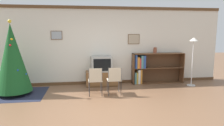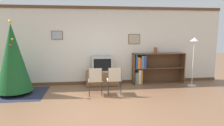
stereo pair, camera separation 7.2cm
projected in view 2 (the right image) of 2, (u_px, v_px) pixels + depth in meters
The scene contains 11 objects.
ground_plane at pixel (104, 112), 4.63m from camera, with size 24.00×24.00×0.00m, color brown.
wall_back at pixel (97, 46), 6.99m from camera, with size 9.02×0.11×2.70m.
area_rug at pixel (16, 94), 5.94m from camera, with size 1.74×1.49×0.01m.
christmas_tree at pixel (13, 58), 5.77m from camera, with size 1.01×1.01×2.17m.
tv_console at pixel (102, 78), 6.86m from camera, with size 1.08×0.50×0.50m.
television at pixel (102, 64), 6.78m from camera, with size 0.70×0.49×0.51m.
folding_chair_left at pixel (95, 80), 5.75m from camera, with size 0.40×0.40×0.82m.
folding_chair_right at pixel (114, 79), 5.82m from camera, with size 0.40×0.40×0.82m.
bookshelf at pixel (150, 68), 7.12m from camera, with size 1.85×0.36×1.09m.
vase at pixel (156, 50), 7.06m from camera, with size 0.12×0.12×0.21m.
standing_lamp at pixel (194, 49), 6.67m from camera, with size 0.28×0.28×1.65m.
Camera 2 is at (-0.39, -4.39, 1.83)m, focal length 32.00 mm.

